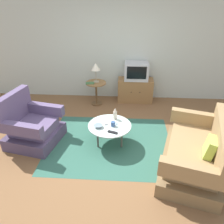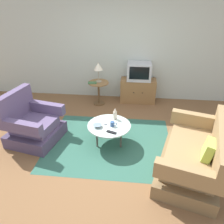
{
  "view_description": "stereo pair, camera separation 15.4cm",
  "coord_description": "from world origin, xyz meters",
  "px_view_note": "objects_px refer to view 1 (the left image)",
  "views": [
    {
      "loc": [
        0.22,
        -3.23,
        2.56
      ],
      "look_at": [
        0.0,
        0.37,
        0.55
      ],
      "focal_mm": 34.72,
      "sensor_mm": 36.0,
      "label": 1
    },
    {
      "loc": [
        0.38,
        -3.22,
        2.56
      ],
      "look_at": [
        0.0,
        0.37,
        0.55
      ],
      "focal_mm": 34.72,
      "sensor_mm": 36.0,
      "label": 2
    }
  ],
  "objects_px": {
    "television": "(136,71)",
    "bowl": "(98,126)",
    "armchair": "(31,127)",
    "tv_stand": "(135,90)",
    "mug": "(113,124)",
    "tv_remote_dark": "(113,132)",
    "table_lamp": "(96,67)",
    "vase": "(115,114)",
    "couch": "(195,154)",
    "coffee_table": "(110,126)",
    "book": "(90,83)",
    "side_table": "(96,89)",
    "tv_remote_silver": "(105,122)"
  },
  "relations": [
    {
      "from": "tv_remote_silver",
      "to": "mug",
      "type": "bearing_deg",
      "value": 40.79
    },
    {
      "from": "side_table",
      "to": "tv_remote_dark",
      "type": "relative_size",
      "value": 3.28
    },
    {
      "from": "bowl",
      "to": "tv_remote_dark",
      "type": "height_order",
      "value": "bowl"
    },
    {
      "from": "armchair",
      "to": "bowl",
      "type": "xyz_separation_m",
      "value": [
        1.3,
        -0.08,
        0.12
      ]
    },
    {
      "from": "couch",
      "to": "vase",
      "type": "height_order",
      "value": "couch"
    },
    {
      "from": "tv_remote_silver",
      "to": "tv_stand",
      "type": "bearing_deg",
      "value": 145.28
    },
    {
      "from": "couch",
      "to": "tv_remote_silver",
      "type": "xyz_separation_m",
      "value": [
        -1.5,
        0.66,
        0.12
      ]
    },
    {
      "from": "tv_stand",
      "to": "mug",
      "type": "bearing_deg",
      "value": -103.59
    },
    {
      "from": "mug",
      "to": "bowl",
      "type": "xyz_separation_m",
      "value": [
        -0.27,
        -0.06,
        -0.02
      ]
    },
    {
      "from": "tv_stand",
      "to": "bowl",
      "type": "bearing_deg",
      "value": -110.29
    },
    {
      "from": "couch",
      "to": "tv_remote_dark",
      "type": "height_order",
      "value": "couch"
    },
    {
      "from": "television",
      "to": "bowl",
      "type": "distance_m",
      "value": 2.17
    },
    {
      "from": "vase",
      "to": "tv_remote_dark",
      "type": "xyz_separation_m",
      "value": [
        -0.02,
        -0.47,
        -0.1
      ]
    },
    {
      "from": "tv_stand",
      "to": "vase",
      "type": "bearing_deg",
      "value": -104.96
    },
    {
      "from": "tv_remote_dark",
      "to": "bowl",
      "type": "bearing_deg",
      "value": 170.7
    },
    {
      "from": "vase",
      "to": "book",
      "type": "xyz_separation_m",
      "value": [
        -0.69,
        1.35,
        0.08
      ]
    },
    {
      "from": "mug",
      "to": "tv_stand",
      "type": "bearing_deg",
      "value": 76.41
    },
    {
      "from": "coffee_table",
      "to": "bowl",
      "type": "height_order",
      "value": "bowl"
    },
    {
      "from": "couch",
      "to": "mug",
      "type": "height_order",
      "value": "couch"
    },
    {
      "from": "vase",
      "to": "television",
      "type": "bearing_deg",
      "value": 75.11
    },
    {
      "from": "couch",
      "to": "vase",
      "type": "relative_size",
      "value": 7.48
    },
    {
      "from": "table_lamp",
      "to": "tv_stand",
      "type": "bearing_deg",
      "value": 12.44
    },
    {
      "from": "tv_stand",
      "to": "book",
      "type": "xyz_separation_m",
      "value": [
        -1.13,
        -0.33,
        0.3
      ]
    },
    {
      "from": "couch",
      "to": "mug",
      "type": "relative_size",
      "value": 14.46
    },
    {
      "from": "couch",
      "to": "table_lamp",
      "type": "height_order",
      "value": "table_lamp"
    },
    {
      "from": "couch",
      "to": "tv_remote_dark",
      "type": "bearing_deg",
      "value": 91.85
    },
    {
      "from": "couch",
      "to": "tv_remote_silver",
      "type": "distance_m",
      "value": 1.64
    },
    {
      "from": "table_lamp",
      "to": "book",
      "type": "bearing_deg",
      "value": -141.88
    },
    {
      "from": "couch",
      "to": "side_table",
      "type": "xyz_separation_m",
      "value": [
        -1.87,
        2.25,
        0.13
      ]
    },
    {
      "from": "book",
      "to": "tv_stand",
      "type": "bearing_deg",
      "value": 7.6
    },
    {
      "from": "table_lamp",
      "to": "book",
      "type": "distance_m",
      "value": 0.41
    },
    {
      "from": "tv_remote_silver",
      "to": "tv_remote_dark",
      "type": "bearing_deg",
      "value": 10.5
    },
    {
      "from": "mug",
      "to": "tv_remote_dark",
      "type": "xyz_separation_m",
      "value": [
        0.0,
        -0.21,
        -0.04
      ]
    },
    {
      "from": "side_table",
      "to": "television",
      "type": "xyz_separation_m",
      "value": [
        1.0,
        0.26,
        0.39
      ]
    },
    {
      "from": "coffee_table",
      "to": "vase",
      "type": "xyz_separation_m",
      "value": [
        0.09,
        0.23,
        0.15
      ]
    },
    {
      "from": "tv_stand",
      "to": "book",
      "type": "height_order",
      "value": "book"
    },
    {
      "from": "armchair",
      "to": "side_table",
      "type": "height_order",
      "value": "armchair"
    },
    {
      "from": "couch",
      "to": "tv_remote_silver",
      "type": "height_order",
      "value": "couch"
    },
    {
      "from": "tv_stand",
      "to": "tv_remote_silver",
      "type": "bearing_deg",
      "value": -108.7
    },
    {
      "from": "armchair",
      "to": "table_lamp",
      "type": "height_order",
      "value": "table_lamp"
    },
    {
      "from": "side_table",
      "to": "tv_remote_dark",
      "type": "height_order",
      "value": "side_table"
    },
    {
      "from": "television",
      "to": "tv_remote_silver",
      "type": "height_order",
      "value": "television"
    },
    {
      "from": "tv_stand",
      "to": "tv_remote_silver",
      "type": "relative_size",
      "value": 5.54
    },
    {
      "from": "tv_remote_dark",
      "to": "side_table",
      "type": "bearing_deg",
      "value": 126.11
    },
    {
      "from": "armchair",
      "to": "television",
      "type": "distance_m",
      "value": 2.84
    },
    {
      "from": "vase",
      "to": "tv_remote_silver",
      "type": "height_order",
      "value": "vase"
    },
    {
      "from": "armchair",
      "to": "tv_stand",
      "type": "distance_m",
      "value": 2.79
    },
    {
      "from": "side_table",
      "to": "vase",
      "type": "height_order",
      "value": "vase"
    },
    {
      "from": "armchair",
      "to": "tv_remote_dark",
      "type": "relative_size",
      "value": 5.85
    },
    {
      "from": "couch",
      "to": "book",
      "type": "relative_size",
      "value": 7.9
    }
  ]
}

